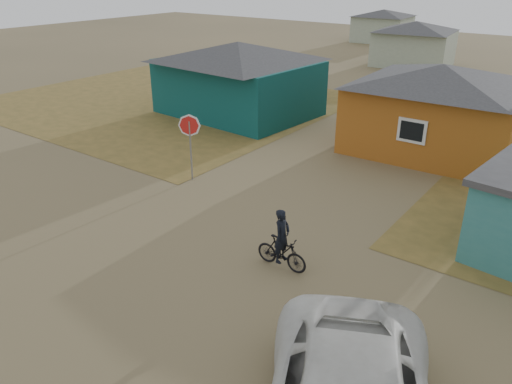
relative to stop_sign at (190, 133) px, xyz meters
The scene contains 8 objects.
ground 6.48m from the stop_sign, 50.30° to the right, with size 120.00×120.00×0.00m, color olive.
grass_nw 13.14m from the stop_sign, 140.64° to the left, with size 20.00×18.00×0.00m, color olive.
house_teal 9.86m from the stop_sign, 117.49° to the left, with size 8.93×7.08×4.00m.
house_yellow 11.27m from the stop_sign, 55.08° to the left, with size 7.72×6.76×3.90m.
house_pale_west 29.31m from the stop_sign, 94.01° to the left, with size 7.04×6.15×3.60m.
house_pale_north 42.45m from the stop_sign, 103.69° to the left, with size 6.28×5.81×3.40m.
stop_sign is the anchor object (origin of this frame).
cyclist 7.25m from the stop_sign, 26.36° to the right, with size 1.60×0.58×1.80m.
Camera 1 is at (8.98, -8.44, 7.80)m, focal length 35.00 mm.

